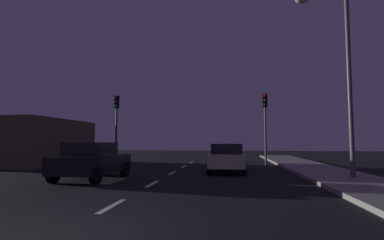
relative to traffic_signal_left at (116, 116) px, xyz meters
The scene contains 13 objects.
ground_plane 10.75m from the traffic_signal_left, 59.35° to the right, with size 80.00×80.00×0.00m, color black.
sidewalk_curb_right 15.78m from the traffic_signal_left, 34.62° to the right, with size 3.00×40.00×0.15m, color gray.
lane_stripe_second 14.56m from the traffic_signal_left, 68.47° to the right, with size 0.16×1.60×0.01m, color silver.
lane_stripe_third 11.24m from the traffic_signal_left, 60.98° to the right, with size 0.16×1.60×0.01m, color silver.
lane_stripe_fourth 8.34m from the traffic_signal_left, 46.97° to the right, with size 0.16×1.60×0.01m, color silver.
lane_stripe_fifth 6.46m from the traffic_signal_left, 18.76° to the right, with size 0.16×1.60×0.01m, color silver.
lane_stripe_sixth 6.54m from the traffic_signal_left, 21.41° to the left, with size 0.16×1.60×0.01m, color silver.
traffic_signal_left is the anchor object (origin of this frame).
traffic_signal_right 10.48m from the traffic_signal_left, ahead, with size 0.32×0.38×4.81m.
car_stopped_ahead 9.55m from the traffic_signal_left, 30.22° to the right, with size 1.87×4.28×1.47m.
car_adjacent_lane 9.18m from the traffic_signal_left, 74.35° to the right, with size 2.10×3.90×1.55m.
street_lamp_right 14.80m from the traffic_signal_left, 30.75° to the right, with size 2.16×0.36×7.81m.
storefront_left 5.82m from the traffic_signal_left, 165.96° to the right, with size 5.08×7.69×3.08m, color brown.
Camera 1 is at (2.87, -4.40, 1.58)m, focal length 27.43 mm.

